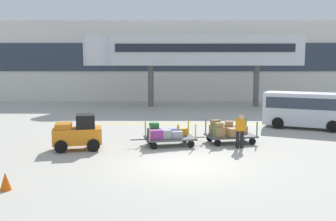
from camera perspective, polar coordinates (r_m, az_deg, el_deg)
name	(u,v)px	position (r m, az deg, el deg)	size (l,w,h in m)	color
ground_plane	(182,165)	(14.69, 2.03, -8.10)	(120.00, 120.00, 0.00)	#B2ADA0
apron_lead_line	(232,124)	(24.57, 9.49, -2.03)	(17.99, 0.20, 0.01)	yellow
terminal_building	(175,61)	(40.16, 0.99, 7.32)	(55.55, 2.51, 8.07)	silver
jet_bridge	(184,51)	(34.20, 2.41, 8.78)	(19.11, 3.00, 6.23)	silver
baggage_tug	(78,133)	(17.55, -13.17, -3.27)	(2.28, 1.60, 1.58)	orange
baggage_cart_lead	(166,135)	(17.96, -0.27, -3.64)	(3.09, 1.85, 1.10)	#4C4C4F
baggage_cart_middle	(228,132)	(18.79, 8.83, -3.15)	(3.09, 1.85, 1.10)	#4C4C4F
baggage_handler	(240,130)	(17.62, 10.66, -2.79)	(0.41, 0.44, 1.56)	black
shuttle_van	(307,107)	(24.11, 19.87, 0.42)	(5.16, 3.73, 2.10)	silver
safety_cone_near	(5,181)	(12.84, -22.94, -9.63)	(0.36, 0.36, 0.55)	#EA590F
safety_cone_far	(178,128)	(21.13, 1.51, -2.67)	(0.36, 0.36, 0.55)	orange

